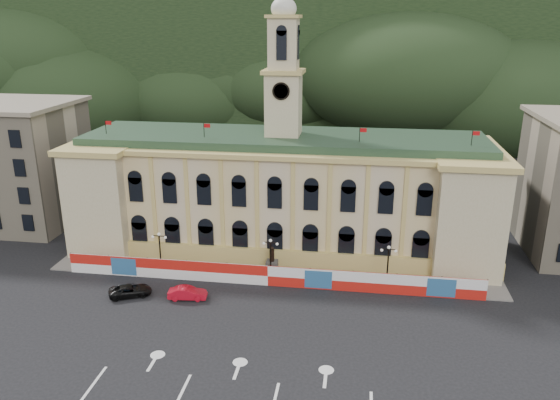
# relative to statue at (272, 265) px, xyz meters

# --- Properties ---
(ground) EXTENTS (260.00, 260.00, 0.00)m
(ground) POSITION_rel_statue_xyz_m (0.00, -18.00, -1.19)
(ground) COLOR black
(ground) RESTS_ON ground
(lane_markings) EXTENTS (26.00, 10.00, 0.02)m
(lane_markings) POSITION_rel_statue_xyz_m (0.00, -23.00, -1.18)
(lane_markings) COLOR white
(lane_markings) RESTS_ON ground
(hill_ridge) EXTENTS (230.00, 80.00, 64.00)m
(hill_ridge) POSITION_rel_statue_xyz_m (0.03, 103.99, 18.30)
(hill_ridge) COLOR black
(hill_ridge) RESTS_ON ground
(city_hall) EXTENTS (56.20, 17.60, 37.10)m
(city_hall) POSITION_rel_statue_xyz_m (0.00, 9.63, 6.66)
(city_hall) COLOR beige
(city_hall) RESTS_ON ground
(side_building_left) EXTENTS (21.00, 17.00, 18.60)m
(side_building_left) POSITION_rel_statue_xyz_m (-43.00, 12.93, 8.14)
(side_building_left) COLOR tan
(side_building_left) RESTS_ON ground
(hoarding_fence) EXTENTS (50.00, 0.44, 2.50)m
(hoarding_fence) POSITION_rel_statue_xyz_m (0.06, -2.93, 0.06)
(hoarding_fence) COLOR red
(hoarding_fence) RESTS_ON ground
(pavement) EXTENTS (56.00, 5.50, 0.16)m
(pavement) POSITION_rel_statue_xyz_m (0.00, -0.25, -1.11)
(pavement) COLOR slate
(pavement) RESTS_ON ground
(statue) EXTENTS (1.40, 1.40, 3.72)m
(statue) POSITION_rel_statue_xyz_m (0.00, 0.00, 0.00)
(statue) COLOR #595651
(statue) RESTS_ON ground
(lamp_left) EXTENTS (1.96, 0.44, 5.15)m
(lamp_left) POSITION_rel_statue_xyz_m (-14.00, -1.00, 1.89)
(lamp_left) COLOR black
(lamp_left) RESTS_ON ground
(lamp_center) EXTENTS (1.96, 0.44, 5.15)m
(lamp_center) POSITION_rel_statue_xyz_m (0.00, -1.00, 1.89)
(lamp_center) COLOR black
(lamp_center) RESTS_ON ground
(lamp_right) EXTENTS (1.96, 0.44, 5.15)m
(lamp_right) POSITION_rel_statue_xyz_m (14.00, -1.00, 1.89)
(lamp_right) COLOR black
(lamp_right) RESTS_ON ground
(red_sedan) EXTENTS (2.56, 4.73, 1.44)m
(red_sedan) POSITION_rel_statue_xyz_m (-8.48, -7.60, -0.47)
(red_sedan) COLOR red
(red_sedan) RESTS_ON ground
(black_suv) EXTENTS (5.73, 6.41, 1.33)m
(black_suv) POSITION_rel_statue_xyz_m (-15.18, -7.87, -0.52)
(black_suv) COLOR black
(black_suv) RESTS_ON ground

